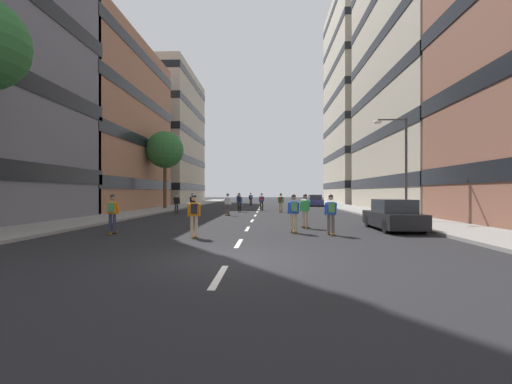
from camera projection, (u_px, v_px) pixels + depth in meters
ground_plane at (259, 209)px, 38.79m from camera, size 174.59×174.59×0.00m
sidewalk_left at (177, 207)px, 42.82m from camera, size 3.73×80.02×0.14m
sidewalk_right at (345, 207)px, 42.03m from camera, size 3.73×80.02×0.14m
lane_markings at (260, 208)px, 40.19m from camera, size 0.16×67.20×0.01m
building_left_mid at (68, 125)px, 37.13m from camera, size 16.73×19.78×18.01m
building_left_far at (148, 138)px, 61.67m from camera, size 16.73×19.86×22.82m
building_right_mid at (458, 70)px, 35.57m from camera, size 16.73×21.24×28.70m
building_right_far at (381, 100)px, 60.11m from camera, size 16.73×20.04×35.38m
parked_car_near at (315, 201)px, 46.50m from camera, size 1.82×4.40×1.52m
parked_car_mid at (393, 216)px, 17.10m from camera, size 1.82×4.40×1.52m
street_tree_mid at (165, 150)px, 37.91m from camera, size 4.02×4.02×8.38m
streetlamp_right at (400, 157)px, 22.30m from camera, size 2.13×0.30×6.50m
skater_0 at (251, 198)px, 48.40m from camera, size 0.57×0.92×1.78m
skater_1 at (281, 201)px, 32.37m from camera, size 0.56×0.92×1.78m
skater_2 at (228, 203)px, 27.74m from camera, size 0.57×0.92×1.78m
skater_3 at (192, 202)px, 31.86m from camera, size 0.56×0.92×1.78m
skater_4 at (239, 199)px, 43.68m from camera, size 0.56×0.92×1.78m
skater_5 at (112, 211)px, 15.60m from camera, size 0.54×0.91×1.78m
skater_6 at (239, 201)px, 32.49m from camera, size 0.55×0.92×1.78m
skater_7 at (305, 209)px, 18.04m from camera, size 0.57×0.92×1.78m
skater_8 at (194, 213)px, 14.25m from camera, size 0.57×0.92×1.78m
skater_9 at (331, 212)px, 15.15m from camera, size 0.54×0.91×1.78m
skater_10 at (262, 201)px, 35.13m from camera, size 0.56×0.92×1.78m
skater_11 at (294, 211)px, 15.92m from camera, size 0.55×0.92×1.78m
skater_12 at (177, 203)px, 29.16m from camera, size 0.55×0.92×1.78m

